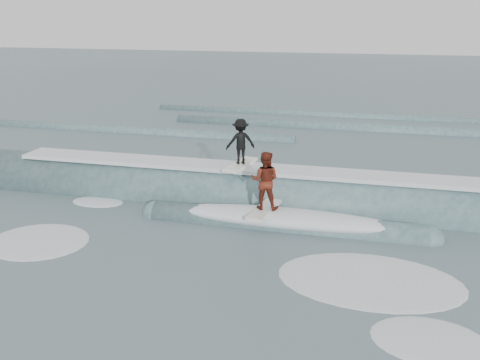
# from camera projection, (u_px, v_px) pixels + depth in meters

# --- Properties ---
(ground) EXTENTS (160.00, 160.00, 0.00)m
(ground) POSITION_uv_depth(u_px,v_px,m) (213.00, 246.00, 16.04)
(ground) COLOR #384D52
(ground) RESTS_ON ground
(breaking_wave) EXTENTS (23.60, 4.03, 2.50)m
(breaking_wave) POSITION_uv_depth(u_px,v_px,m) (250.00, 202.00, 19.70)
(breaking_wave) COLOR #395861
(breaking_wave) RESTS_ON ground
(surfer_black) EXTENTS (1.23, 2.07, 1.75)m
(surfer_black) POSITION_uv_depth(u_px,v_px,m) (241.00, 143.00, 19.36)
(surfer_black) COLOR white
(surfer_black) RESTS_ON ground
(surfer_red) EXTENTS (0.95, 2.06, 2.01)m
(surfer_red) POSITION_uv_depth(u_px,v_px,m) (265.00, 183.00, 17.22)
(surfer_red) COLOR white
(surfer_red) RESTS_ON ground
(whitewater) EXTENTS (14.23, 7.52, 0.10)m
(whitewater) POSITION_uv_depth(u_px,v_px,m) (244.00, 266.00, 14.82)
(whitewater) COLOR white
(whitewater) RESTS_ON ground
(far_swells) EXTENTS (35.84, 8.65, 0.80)m
(far_swells) POSITION_uv_depth(u_px,v_px,m) (265.00, 126.00, 32.85)
(far_swells) COLOR #395861
(far_swells) RESTS_ON ground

